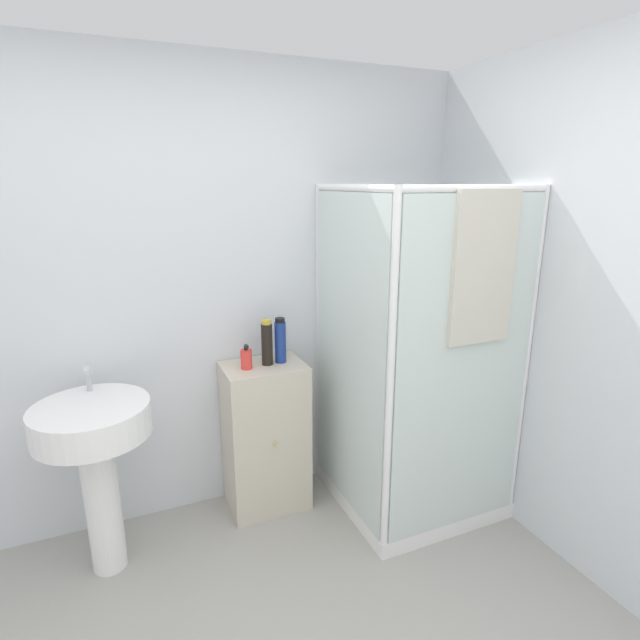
{
  "coord_description": "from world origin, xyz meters",
  "views": [
    {
      "loc": [
        -0.33,
        -1.01,
        1.87
      ],
      "look_at": [
        0.61,
        1.15,
        1.21
      ],
      "focal_mm": 28.0,
      "sensor_mm": 36.0,
      "label": 1
    }
  ],
  "objects_px": {
    "sink": "(95,447)",
    "shampoo_bottle_blue": "(280,341)",
    "shampoo_bottle_tall_black": "(267,343)",
    "soap_dispenser": "(246,359)"
  },
  "relations": [
    {
      "from": "shampoo_bottle_tall_black",
      "to": "shampoo_bottle_blue",
      "type": "bearing_deg",
      "value": 4.79
    },
    {
      "from": "shampoo_bottle_blue",
      "to": "sink",
      "type": "bearing_deg",
      "value": -169.47
    },
    {
      "from": "sink",
      "to": "shampoo_bottle_blue",
      "type": "height_order",
      "value": "shampoo_bottle_blue"
    },
    {
      "from": "sink",
      "to": "shampoo_bottle_tall_black",
      "type": "xyz_separation_m",
      "value": [
        0.91,
        0.18,
        0.34
      ]
    },
    {
      "from": "sink",
      "to": "shampoo_bottle_tall_black",
      "type": "relative_size",
      "value": 3.92
    },
    {
      "from": "soap_dispenser",
      "to": "shampoo_bottle_blue",
      "type": "distance_m",
      "value": 0.22
    },
    {
      "from": "soap_dispenser",
      "to": "shampoo_bottle_blue",
      "type": "height_order",
      "value": "shampoo_bottle_blue"
    },
    {
      "from": "sink",
      "to": "shampoo_bottle_blue",
      "type": "bearing_deg",
      "value": 10.53
    },
    {
      "from": "soap_dispenser",
      "to": "shampoo_bottle_tall_black",
      "type": "distance_m",
      "value": 0.14
    },
    {
      "from": "soap_dispenser",
      "to": "sink",
      "type": "bearing_deg",
      "value": -168.49
    }
  ]
}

